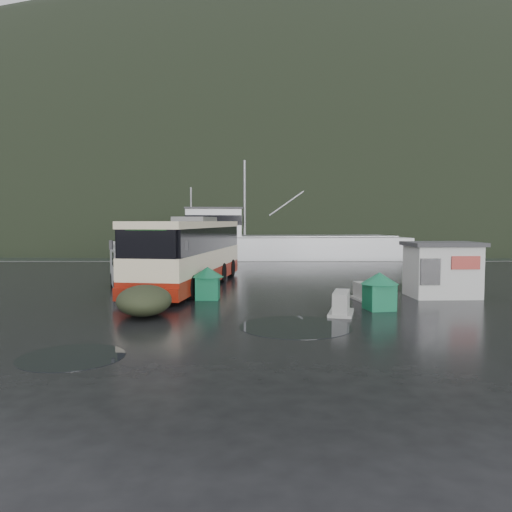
{
  "coord_description": "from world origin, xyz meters",
  "views": [
    {
      "loc": [
        1.66,
        -20.95,
        3.32
      ],
      "look_at": [
        1.71,
        2.19,
        1.7
      ],
      "focal_mm": 35.0,
      "sensor_mm": 36.0,
      "label": 1
    }
  ],
  "objects_px": {
    "coach_bus": "(190,286)",
    "jersey_barrier_b": "(363,300)",
    "waste_bin_right": "(379,310)",
    "jersey_barrier_a": "(341,314)",
    "fishing_trawler": "(276,256)",
    "ticket_kiosk": "(441,297)",
    "white_van": "(132,290)",
    "waste_bin_left": "(208,299)",
    "dome_tent": "(144,315)"
  },
  "relations": [
    {
      "from": "coach_bus",
      "to": "jersey_barrier_b",
      "type": "height_order",
      "value": "coach_bus"
    },
    {
      "from": "waste_bin_right",
      "to": "jersey_barrier_a",
      "type": "distance_m",
      "value": 1.84
    },
    {
      "from": "coach_bus",
      "to": "fishing_trawler",
      "type": "height_order",
      "value": "fishing_trawler"
    },
    {
      "from": "fishing_trawler",
      "to": "ticket_kiosk",
      "type": "bearing_deg",
      "value": -83.24
    },
    {
      "from": "white_van",
      "to": "waste_bin_left",
      "type": "bearing_deg",
      "value": -53.76
    },
    {
      "from": "fishing_trawler",
      "to": "waste_bin_right",
      "type": "bearing_deg",
      "value": -91.53
    },
    {
      "from": "dome_tent",
      "to": "fishing_trawler",
      "type": "distance_m",
      "value": 30.7
    },
    {
      "from": "coach_bus",
      "to": "fishing_trawler",
      "type": "bearing_deg",
      "value": 84.91
    },
    {
      "from": "ticket_kiosk",
      "to": "jersey_barrier_b",
      "type": "relative_size",
      "value": 2.14
    },
    {
      "from": "coach_bus",
      "to": "waste_bin_left",
      "type": "bearing_deg",
      "value": -64.68
    },
    {
      "from": "dome_tent",
      "to": "fishing_trawler",
      "type": "bearing_deg",
      "value": 78.87
    },
    {
      "from": "coach_bus",
      "to": "dome_tent",
      "type": "relative_size",
      "value": 4.67
    },
    {
      "from": "waste_bin_left",
      "to": "waste_bin_right",
      "type": "relative_size",
      "value": 0.98
    },
    {
      "from": "coach_bus",
      "to": "waste_bin_right",
      "type": "height_order",
      "value": "coach_bus"
    },
    {
      "from": "coach_bus",
      "to": "jersey_barrier_a",
      "type": "distance_m",
      "value": 10.0
    },
    {
      "from": "waste_bin_right",
      "to": "fishing_trawler",
      "type": "relative_size",
      "value": 0.05
    },
    {
      "from": "jersey_barrier_a",
      "to": "fishing_trawler",
      "type": "bearing_deg",
      "value": 92.02
    },
    {
      "from": "waste_bin_right",
      "to": "jersey_barrier_a",
      "type": "height_order",
      "value": "waste_bin_right"
    },
    {
      "from": "waste_bin_left",
      "to": "fishing_trawler",
      "type": "distance_m",
      "value": 26.8
    },
    {
      "from": "coach_bus",
      "to": "jersey_barrier_a",
      "type": "height_order",
      "value": "coach_bus"
    },
    {
      "from": "jersey_barrier_b",
      "to": "jersey_barrier_a",
      "type": "bearing_deg",
      "value": -114.8
    },
    {
      "from": "waste_bin_left",
      "to": "coach_bus",
      "type": "bearing_deg",
      "value": 106.97
    },
    {
      "from": "waste_bin_right",
      "to": "dome_tent",
      "type": "height_order",
      "value": "waste_bin_right"
    },
    {
      "from": "coach_bus",
      "to": "fishing_trawler",
      "type": "relative_size",
      "value": 0.48
    },
    {
      "from": "white_van",
      "to": "waste_bin_left",
      "type": "height_order",
      "value": "white_van"
    },
    {
      "from": "ticket_kiosk",
      "to": "jersey_barrier_a",
      "type": "height_order",
      "value": "ticket_kiosk"
    },
    {
      "from": "jersey_barrier_b",
      "to": "fishing_trawler",
      "type": "height_order",
      "value": "fishing_trawler"
    },
    {
      "from": "waste_bin_right",
      "to": "jersey_barrier_b",
      "type": "height_order",
      "value": "waste_bin_right"
    },
    {
      "from": "white_van",
      "to": "jersey_barrier_a",
      "type": "xyz_separation_m",
      "value": [
        8.99,
        -6.26,
        0.0
      ]
    },
    {
      "from": "coach_bus",
      "to": "white_van",
      "type": "relative_size",
      "value": 2.3
    },
    {
      "from": "waste_bin_right",
      "to": "dome_tent",
      "type": "xyz_separation_m",
      "value": [
        -8.57,
        -1.08,
        0.0
      ]
    },
    {
      "from": "jersey_barrier_a",
      "to": "fishing_trawler",
      "type": "height_order",
      "value": "fishing_trawler"
    },
    {
      "from": "waste_bin_right",
      "to": "jersey_barrier_b",
      "type": "distance_m",
      "value": 2.36
    },
    {
      "from": "ticket_kiosk",
      "to": "jersey_barrier_a",
      "type": "xyz_separation_m",
      "value": [
        -5.13,
        -4.15,
        0.0
      ]
    },
    {
      "from": "coach_bus",
      "to": "waste_bin_right",
      "type": "relative_size",
      "value": 8.94
    },
    {
      "from": "waste_bin_left",
      "to": "waste_bin_right",
      "type": "bearing_deg",
      "value": -20.93
    },
    {
      "from": "white_van",
      "to": "jersey_barrier_a",
      "type": "height_order",
      "value": "white_van"
    },
    {
      "from": "jersey_barrier_a",
      "to": "ticket_kiosk",
      "type": "bearing_deg",
      "value": 38.95
    },
    {
      "from": "waste_bin_right",
      "to": "waste_bin_left",
      "type": "bearing_deg",
      "value": 159.07
    },
    {
      "from": "waste_bin_right",
      "to": "white_van",
      "type": "bearing_deg",
      "value": 153.23
    },
    {
      "from": "white_van",
      "to": "waste_bin_right",
      "type": "bearing_deg",
      "value": -45.05
    },
    {
      "from": "white_van",
      "to": "dome_tent",
      "type": "bearing_deg",
      "value": -90.87
    },
    {
      "from": "waste_bin_right",
      "to": "jersey_barrier_a",
      "type": "xyz_separation_m",
      "value": [
        -1.59,
        -0.92,
        0.0
      ]
    },
    {
      "from": "coach_bus",
      "to": "ticket_kiosk",
      "type": "bearing_deg",
      "value": -8.84
    },
    {
      "from": "waste_bin_left",
      "to": "jersey_barrier_a",
      "type": "bearing_deg",
      "value": -34.35
    },
    {
      "from": "waste_bin_left",
      "to": "jersey_barrier_a",
      "type": "xyz_separation_m",
      "value": [
        5.08,
        -3.47,
        0.0
      ]
    },
    {
      "from": "waste_bin_left",
      "to": "jersey_barrier_a",
      "type": "height_order",
      "value": "waste_bin_left"
    },
    {
      "from": "dome_tent",
      "to": "waste_bin_left",
      "type": "bearing_deg",
      "value": 62.39
    },
    {
      "from": "jersey_barrier_a",
      "to": "jersey_barrier_b",
      "type": "xyz_separation_m",
      "value": [
        1.52,
        3.28,
        0.0
      ]
    },
    {
      "from": "waste_bin_left",
      "to": "ticket_kiosk",
      "type": "height_order",
      "value": "ticket_kiosk"
    }
  ]
}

